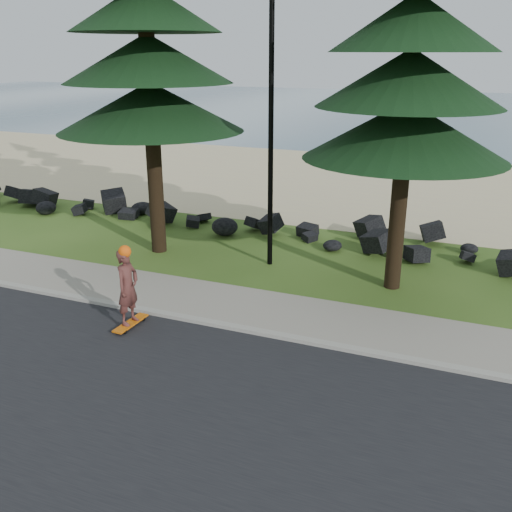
{
  "coord_description": "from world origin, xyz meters",
  "views": [
    {
      "loc": [
        5.32,
        -11.02,
        5.72
      ],
      "look_at": [
        0.87,
        0.0,
        1.42
      ],
      "focal_mm": 40.0,
      "sensor_mm": 36.0,
      "label": 1
    }
  ],
  "objects": [
    {
      "name": "ground",
      "position": [
        0.0,
        0.0,
        0.0
      ],
      "size": [
        160.0,
        160.0,
        0.0
      ],
      "primitive_type": "plane",
      "color": "#35551A",
      "rests_on": "ground"
    },
    {
      "name": "skateboarder",
      "position": [
        -1.43,
        -1.64,
        0.94
      ],
      "size": [
        0.43,
        1.02,
        1.87
      ],
      "rotation": [
        0.0,
        0.0,
        1.52
      ],
      "color": "#D7640C",
      "rests_on": "ground"
    },
    {
      "name": "lamp_post",
      "position": [
        0.0,
        3.2,
        4.13
      ],
      "size": [
        0.25,
        0.14,
        8.14
      ],
      "color": "black",
      "rests_on": "ground"
    },
    {
      "name": "ocean",
      "position": [
        0.0,
        51.0,
        0.0
      ],
      "size": [
        160.0,
        58.0,
        0.01
      ],
      "primitive_type": "cube",
      "color": "#3E5F76",
      "rests_on": "ground"
    },
    {
      "name": "beach_sand",
      "position": [
        0.0,
        14.5,
        0.01
      ],
      "size": [
        160.0,
        15.0,
        0.01
      ],
      "primitive_type": "cube",
      "color": "beige",
      "rests_on": "ground"
    },
    {
      "name": "road",
      "position": [
        0.0,
        -4.5,
        0.01
      ],
      "size": [
        160.0,
        7.0,
        0.02
      ],
      "primitive_type": "cube",
      "color": "black",
      "rests_on": "ground"
    },
    {
      "name": "seawall_boulders",
      "position": [
        0.0,
        5.6,
        0.0
      ],
      "size": [
        60.0,
        2.4,
        1.1
      ],
      "primitive_type": null,
      "color": "black",
      "rests_on": "ground"
    },
    {
      "name": "kerb",
      "position": [
        0.0,
        -0.9,
        0.05
      ],
      "size": [
        160.0,
        0.2,
        0.1
      ],
      "primitive_type": "cube",
      "color": "#A09C90",
      "rests_on": "ground"
    },
    {
      "name": "sidewalk",
      "position": [
        0.0,
        0.2,
        0.04
      ],
      "size": [
        160.0,
        2.0,
        0.08
      ],
      "primitive_type": "cube",
      "color": "gray",
      "rests_on": "ground"
    }
  ]
}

